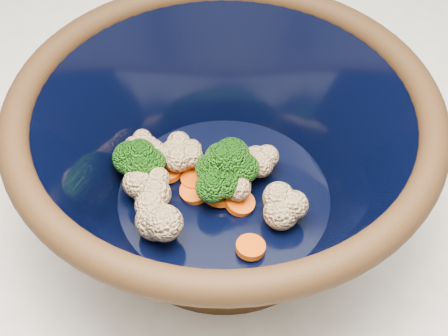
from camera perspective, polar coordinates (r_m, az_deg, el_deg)
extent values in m
cylinder|color=black|center=(0.58, 0.00, -4.12)|extent=(0.20, 0.20, 0.01)
torus|color=black|center=(0.48, 0.00, 5.50)|extent=(0.34, 0.34, 0.02)
cylinder|color=black|center=(0.56, 0.00, -2.54)|extent=(0.19, 0.19, 0.00)
cylinder|color=#608442|center=(0.57, -7.45, -0.44)|extent=(0.01, 0.01, 0.02)
ellipsoid|color=#227115|center=(0.55, -7.68, 1.17)|extent=(0.04, 0.04, 0.03)
cylinder|color=#608442|center=(0.55, -0.56, -2.38)|extent=(0.01, 0.01, 0.02)
ellipsoid|color=#227115|center=(0.53, -0.58, -1.00)|extent=(0.04, 0.04, 0.03)
cylinder|color=#608442|center=(0.56, 0.85, -0.99)|extent=(0.01, 0.01, 0.02)
ellipsoid|color=#227115|center=(0.54, 0.88, 0.72)|extent=(0.04, 0.04, 0.04)
cylinder|color=#608442|center=(0.56, -0.03, -0.83)|extent=(0.01, 0.01, 0.02)
ellipsoid|color=#227115|center=(0.55, -0.03, 0.56)|extent=(0.04, 0.04, 0.03)
cylinder|color=#608442|center=(0.56, -0.19, -1.28)|extent=(0.01, 0.01, 0.02)
ellipsoid|color=#227115|center=(0.54, -0.19, 0.50)|extent=(0.04, 0.04, 0.04)
sphere|color=beige|center=(0.52, -6.29, -4.81)|extent=(0.03, 0.03, 0.03)
sphere|color=beige|center=(0.55, -6.78, -2.11)|extent=(0.03, 0.03, 0.03)
sphere|color=beige|center=(0.58, -7.21, 1.70)|extent=(0.03, 0.03, 0.03)
sphere|color=beige|center=(0.57, -4.52, 1.21)|extent=(0.03, 0.03, 0.03)
sphere|color=beige|center=(0.57, 2.92, 0.63)|extent=(0.03, 0.03, 0.03)
sphere|color=beige|center=(0.55, 1.09, -1.48)|extent=(0.03, 0.03, 0.03)
sphere|color=beige|center=(0.57, -3.91, 1.10)|extent=(0.03, 0.03, 0.03)
sphere|color=beige|center=(0.53, 5.24, -4.07)|extent=(0.03, 0.03, 0.03)
cylinder|color=#EC560A|center=(0.58, -6.77, -0.28)|extent=(0.03, 0.03, 0.01)
cylinder|color=#EC560A|center=(0.57, -2.48, -0.98)|extent=(0.03, 0.03, 0.01)
cylinder|color=#EC560A|center=(0.57, -5.21, -0.30)|extent=(0.03, 0.03, 0.01)
cylinder|color=#EC560A|center=(0.55, 1.46, -3.18)|extent=(0.03, 0.03, 0.01)
cylinder|color=#EC560A|center=(0.56, -1.77, -1.61)|extent=(0.03, 0.03, 0.01)
cylinder|color=#EC560A|center=(0.55, -0.47, -2.33)|extent=(0.03, 0.03, 0.01)
cylinder|color=#EC560A|center=(0.52, 2.45, -7.25)|extent=(0.02, 0.02, 0.01)
cylinder|color=#EC560A|center=(0.56, -2.59, -2.00)|extent=(0.03, 0.03, 0.01)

